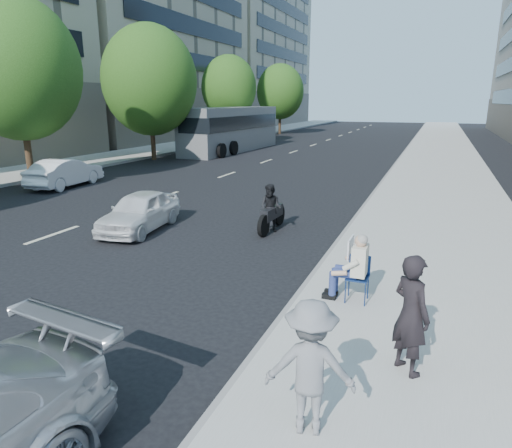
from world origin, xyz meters
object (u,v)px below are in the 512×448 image
at_px(jogger, 310,367).
at_px(white_sedan_near, 140,211).
at_px(white_sedan_mid, 65,173).
at_px(pedestrian_woman, 411,315).
at_px(seated_protester, 353,263).
at_px(motorcycle, 271,210).
at_px(bus, 232,129).

bearing_deg(jogger, white_sedan_near, -56.02).
bearing_deg(white_sedan_mid, pedestrian_woman, 142.47).
height_order(pedestrian_woman, white_sedan_near, pedestrian_woman).
bearing_deg(seated_protester, white_sedan_near, 156.30).
height_order(jogger, white_sedan_mid, jogger).
bearing_deg(pedestrian_woman, white_sedan_near, 11.59).
relative_size(white_sedan_mid, motorcycle, 1.89).
height_order(seated_protester, white_sedan_near, seated_protester).
relative_size(pedestrian_woman, motorcycle, 0.83).
distance_m(motorcycle, bus, 22.85).
relative_size(jogger, white_sedan_near, 0.46).
distance_m(white_sedan_mid, bus, 16.85).
height_order(white_sedan_mid, motorcycle, motorcycle).
relative_size(seated_protester, pedestrian_woman, 0.77).
xyz_separation_m(white_sedan_near, bus, (-6.76, 21.62, 1.05)).
bearing_deg(pedestrian_woman, motorcycle, -12.17).
relative_size(pedestrian_woman, white_sedan_near, 0.50).
distance_m(jogger, white_sedan_near, 9.78).
bearing_deg(motorcycle, seated_protester, -50.68).
distance_m(seated_protester, bus, 28.18).
bearing_deg(motorcycle, pedestrian_woman, -52.89).
bearing_deg(white_sedan_near, jogger, -50.34).
height_order(white_sedan_near, white_sedan_mid, white_sedan_mid).
xyz_separation_m(jogger, white_sedan_mid, (-14.51, 11.55, -0.30)).
relative_size(seated_protester, bus, 0.11).
distance_m(pedestrian_woman, bus, 30.55).
bearing_deg(bus, jogger, -61.51).
relative_size(white_sedan_near, motorcycle, 1.67).
relative_size(pedestrian_woman, bus, 0.14).
relative_size(white_sedan_near, white_sedan_mid, 0.88).
bearing_deg(white_sedan_mid, seated_protester, 146.45).
relative_size(white_sedan_mid, bus, 0.32).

